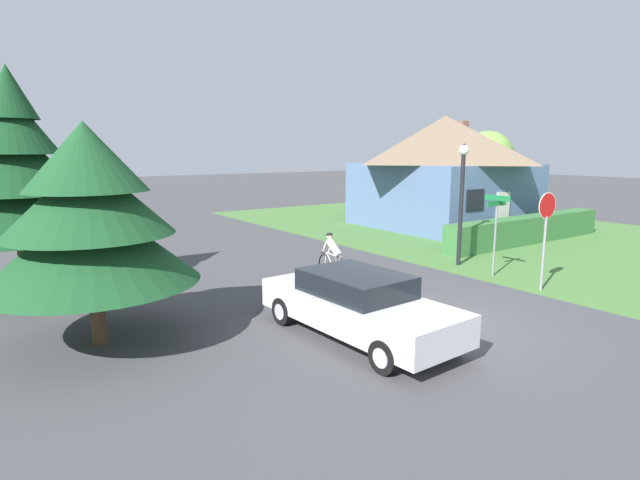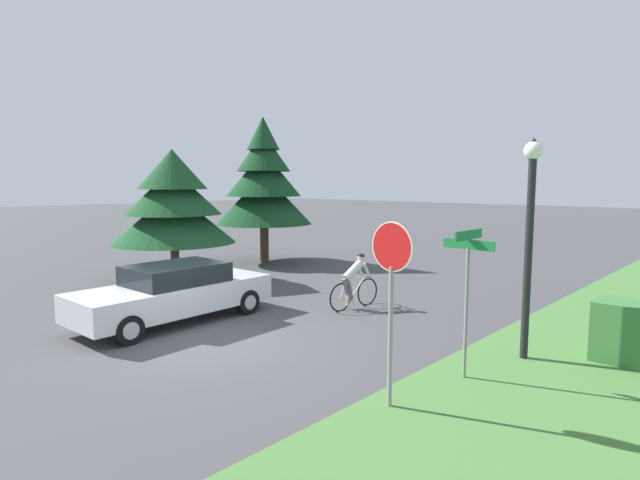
% 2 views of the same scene
% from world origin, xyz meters
% --- Properties ---
extents(ground_plane, '(140.00, 140.00, 0.00)m').
position_xyz_m(ground_plane, '(0.00, 0.00, 0.00)').
color(ground_plane, '#424244').
extents(grass_verge_right, '(16.00, 36.00, 0.01)m').
position_xyz_m(grass_verge_right, '(12.11, 4.00, 0.01)').
color(grass_verge_right, '#477538').
rests_on(grass_verge_right, ground).
extents(cottage_house, '(7.78, 8.05, 5.57)m').
position_xyz_m(cottage_house, '(11.71, 10.02, 2.89)').
color(cottage_house, slate).
rests_on(cottage_house, ground).
extents(hedge_row, '(9.61, 0.90, 1.12)m').
position_xyz_m(hedge_row, '(10.91, 4.64, 0.56)').
color(hedge_row, '#387038').
rests_on(hedge_row, ground).
extents(sedan_left_lane, '(2.00, 4.76, 1.37)m').
position_xyz_m(sedan_left_lane, '(-1.88, 0.39, 0.70)').
color(sedan_left_lane, silver).
rests_on(sedan_left_lane, ground).
extents(cyclist, '(0.44, 1.75, 1.46)m').
position_xyz_m(cyclist, '(0.43, 4.31, 0.69)').
color(cyclist, black).
rests_on(cyclist, ground).
extents(stop_sign, '(0.72, 0.07, 2.75)m').
position_xyz_m(stop_sign, '(4.53, 0.13, 1.95)').
color(stop_sign, gray).
rests_on(stop_sign, ground).
extents(street_lamp, '(0.33, 0.33, 4.10)m').
position_xyz_m(street_lamp, '(5.18, 3.54, 2.60)').
color(street_lamp, black).
rests_on(street_lamp, ground).
extents(street_name_sign, '(0.90, 0.90, 2.52)m').
position_xyz_m(street_name_sign, '(4.82, 1.90, 1.76)').
color(street_name_sign, gray).
rests_on(street_name_sign, ground).
extents(conifer_tall_near, '(4.06, 4.06, 4.41)m').
position_xyz_m(conifer_tall_near, '(-6.38, 3.09, 2.62)').
color(conifer_tall_near, '#4C3823').
rests_on(conifer_tall_near, ground).
extents(conifer_tall_far, '(3.94, 3.94, 5.97)m').
position_xyz_m(conifer_tall_far, '(-7.19, 7.73, 3.29)').
color(conifer_tall_far, '#4C3823').
rests_on(conifer_tall_far, ground).
extents(deciduous_tree_right, '(3.26, 3.26, 5.04)m').
position_xyz_m(deciduous_tree_right, '(18.00, 12.08, 3.31)').
color(deciduous_tree_right, '#4C3823').
rests_on(deciduous_tree_right, ground).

